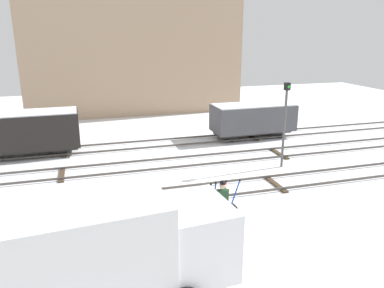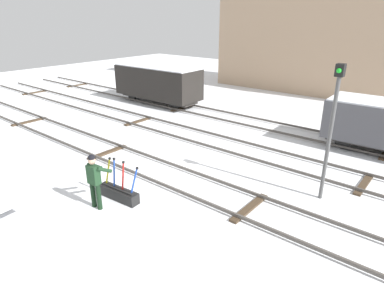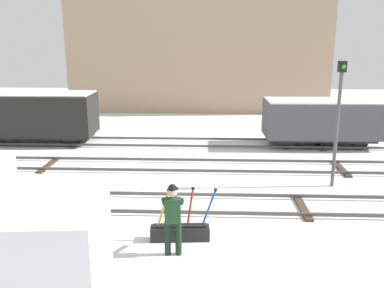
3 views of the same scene
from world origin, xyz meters
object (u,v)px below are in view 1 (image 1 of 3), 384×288
object	(u,v)px
switch_lever_frame	(217,211)
delivery_truck	(112,248)
signal_post	(285,117)
freight_car_near_switch	(22,132)
rail_worker	(222,201)
freight_car_back_track	(253,118)

from	to	relation	value
switch_lever_frame	delivery_truck	bearing A→B (deg)	-141.88
switch_lever_frame	signal_post	size ratio (longest dim) A/B	0.40
signal_post	freight_car_near_switch	distance (m)	14.15
rail_worker	delivery_truck	bearing A→B (deg)	-147.29
rail_worker	signal_post	xyz separation A→B (m)	(5.17, 4.96, 1.59)
rail_worker	freight_car_near_switch	distance (m)	13.10
switch_lever_frame	rail_worker	size ratio (longest dim) A/B	0.96
signal_post	rail_worker	bearing A→B (deg)	-136.18
delivery_truck	freight_car_near_switch	world-z (taller)	delivery_truck
rail_worker	signal_post	bearing A→B (deg)	39.43
switch_lever_frame	freight_car_back_track	distance (m)	11.53
delivery_truck	freight_car_near_switch	xyz separation A→B (m)	(-3.82, 13.54, -0.23)
freight_car_near_switch	switch_lever_frame	bearing A→B (deg)	-51.98
signal_post	switch_lever_frame	bearing A→B (deg)	-140.14
rail_worker	delivery_truck	xyz separation A→B (m)	(-3.96, -3.00, 0.63)
switch_lever_frame	freight_car_back_track	xyz separation A→B (m)	(6.00, 9.79, 1.04)
switch_lever_frame	freight_car_near_switch	world-z (taller)	freight_car_near_switch
rail_worker	freight_car_back_track	size ratio (longest dim) A/B	0.34
switch_lever_frame	signal_post	distance (m)	6.99
switch_lever_frame	signal_post	xyz separation A→B (m)	(5.05, 4.22, 2.36)
signal_post	freight_car_back_track	world-z (taller)	signal_post
switch_lever_frame	rail_worker	bearing A→B (deg)	-103.61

